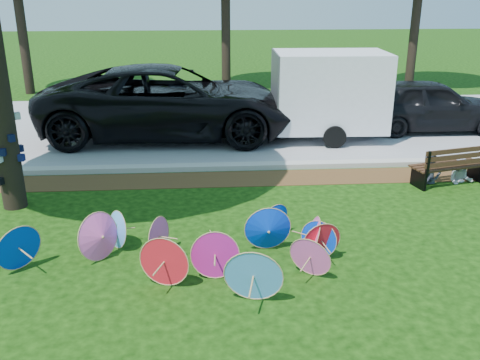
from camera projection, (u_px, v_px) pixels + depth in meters
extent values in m
plane|color=black|center=(215.00, 289.00, 7.59)|extent=(90.00, 90.00, 0.00)
cube|color=#472D16|center=(210.00, 180.00, 11.80)|extent=(90.00, 1.00, 0.01)
cube|color=#B7B5AD|center=(209.00, 167.00, 12.44)|extent=(90.00, 0.30, 0.12)
cube|color=gray|center=(207.00, 125.00, 16.34)|extent=(90.00, 8.00, 0.01)
cone|color=#043AD9|center=(276.00, 220.00, 9.04)|extent=(0.62, 0.50, 0.62)
cone|color=#043AD9|center=(320.00, 238.00, 8.42)|extent=(0.58, 0.45, 0.61)
cone|color=#C11A83|center=(215.00, 253.00, 7.81)|extent=(0.74, 0.21, 0.74)
cone|color=#4C99E8|center=(115.00, 230.00, 8.68)|extent=(0.51, 0.63, 0.63)
cone|color=#FF59B9|center=(316.00, 236.00, 8.42)|extent=(0.33, 0.69, 0.68)
cone|color=#043AD9|center=(268.00, 230.00, 8.52)|extent=(0.78, 0.23, 0.77)
cone|color=#FF59B9|center=(156.00, 236.00, 8.44)|extent=(0.38, 0.64, 0.66)
cone|color=#043AD9|center=(17.00, 247.00, 8.00)|extent=(0.65, 0.67, 0.74)
cone|color=#4C99E8|center=(254.00, 274.00, 7.17)|extent=(0.86, 0.44, 0.83)
cone|color=#043AD9|center=(221.00, 246.00, 8.17)|extent=(0.41, 0.65, 0.59)
cone|color=#FF59B9|center=(101.00, 237.00, 8.27)|extent=(0.67, 0.75, 0.79)
cone|color=#FF59B9|center=(311.00, 256.00, 7.82)|extent=(0.68, 0.57, 0.67)
cone|color=red|center=(165.00, 260.00, 7.59)|extent=(0.75, 0.35, 0.76)
cone|color=red|center=(320.00, 240.00, 8.32)|extent=(0.66, 0.30, 0.65)
imported|color=black|center=(171.00, 102.00, 14.83)|extent=(7.22, 3.53, 1.98)
imported|color=black|center=(429.00, 105.00, 15.51)|extent=(4.47, 1.80, 1.52)
cube|color=white|center=(330.00, 91.00, 14.51)|extent=(3.02, 1.96, 2.67)
imported|color=#3A3D4F|center=(432.00, 154.00, 11.40)|extent=(0.50, 0.34, 1.33)
imported|color=silver|center=(463.00, 159.00, 11.49)|extent=(0.64, 0.58, 1.07)
cylinder|color=black|center=(22.00, 28.00, 20.22)|extent=(0.36, 0.36, 5.00)
cylinder|color=black|center=(226.00, 26.00, 21.13)|extent=(0.36, 0.36, 5.00)
cylinder|color=black|center=(415.00, 26.00, 21.20)|extent=(0.36, 0.36, 5.00)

